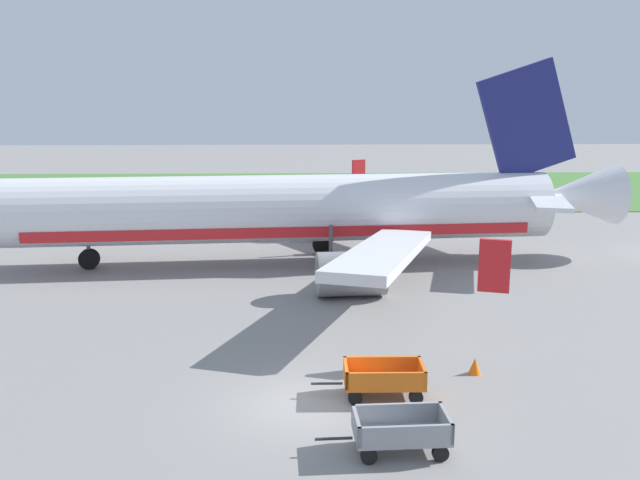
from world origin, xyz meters
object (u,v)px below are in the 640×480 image
(baggage_cart_nearest, at_px, (401,431))
(airplane, at_px, (300,210))
(baggage_cart_second_in_row, at_px, (383,378))
(traffic_cone_near_plane, at_px, (475,366))

(baggage_cart_nearest, bearing_deg, airplane, 97.27)
(airplane, height_order, baggage_cart_second_in_row, airplane)
(airplane, xyz_separation_m, baggage_cart_second_in_row, (2.62, -17.48, -2.45))
(airplane, distance_m, baggage_cart_second_in_row, 17.85)
(baggage_cart_nearest, height_order, baggage_cart_second_in_row, same)
(airplane, height_order, traffic_cone_near_plane, airplane)
(baggage_cart_nearest, bearing_deg, traffic_cone_near_plane, 57.29)
(airplane, relative_size, baggage_cart_nearest, 10.52)
(airplane, distance_m, baggage_cart_nearest, 21.22)
(baggage_cart_second_in_row, distance_m, traffic_cone_near_plane, 3.76)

